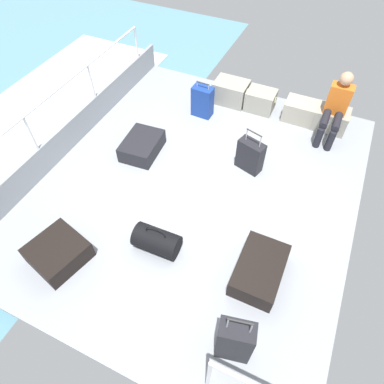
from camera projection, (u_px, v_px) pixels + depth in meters
ground_plane at (198, 186)px, 5.00m from camera, size 4.40×5.20×0.06m
gunwale_port at (73, 132)px, 5.39m from camera, size 0.06×5.20×0.45m
railing_port at (63, 102)px, 4.96m from camera, size 0.04×4.20×1.02m
sea_wake at (17, 134)px, 6.21m from camera, size 12.00×12.00×0.01m
cargo_crate_0 at (231, 92)px, 6.13m from camera, size 0.62×0.44×0.39m
cargo_crate_1 at (260, 100)px, 5.99m from camera, size 0.53×0.39×0.36m
cargo_crate_2 at (300, 111)px, 5.81m from camera, size 0.57×0.39×0.35m
cargo_crate_3 at (331, 119)px, 5.67m from camera, size 0.57×0.40×0.36m
passenger_seated at (336, 106)px, 5.28m from camera, size 0.34×0.66×1.06m
suitcase_0 at (202, 101)px, 5.82m from camera, size 0.35×0.23×0.63m
suitcase_1 at (250, 156)px, 5.00m from camera, size 0.42×0.29×0.70m
suitcase_2 at (142, 146)px, 5.32m from camera, size 0.57×0.73×0.25m
suitcase_3 at (58, 253)px, 4.11m from camera, size 0.73×0.74×0.26m
suitcase_4 at (235, 341)px, 3.27m from camera, size 0.38×0.27×0.87m
suitcase_5 at (259, 270)px, 3.96m from camera, size 0.51×0.79×0.27m
duffel_bag at (157, 241)px, 4.19m from camera, size 0.58×0.33×0.45m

